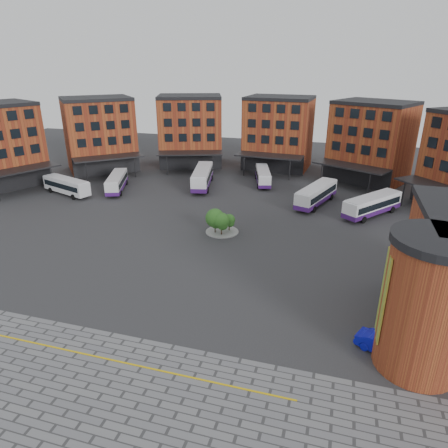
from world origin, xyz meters
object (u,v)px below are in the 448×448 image
(bus_b, at_px, (117,182))
(bus_d, at_px, (263,176))
(bus_c, at_px, (202,177))
(bus_a, at_px, (66,185))
(bus_e, at_px, (316,194))
(tree_island, at_px, (220,221))
(bus_f, at_px, (372,205))
(blue_car, at_px, (385,346))

(bus_b, height_order, bus_d, bus_b)
(bus_c, bearing_deg, bus_a, -164.92)
(bus_c, xyz_separation_m, bus_e, (20.48, -4.18, -0.11))
(tree_island, xyz_separation_m, bus_f, (19.59, 12.72, -0.16))
(bus_f, height_order, blue_car, bus_f)
(bus_c, relative_size, bus_e, 1.07)
(bus_e, bearing_deg, tree_island, -107.70)
(bus_b, xyz_separation_m, bus_e, (34.18, 2.15, 0.17))
(blue_car, bearing_deg, bus_f, 24.59)
(bus_d, xyz_separation_m, bus_f, (18.60, -11.71, 0.17))
(bus_b, distance_m, blue_car, 52.81)
(bus_e, bearing_deg, blue_car, -58.29)
(bus_b, height_order, bus_f, bus_f)
(blue_car, bearing_deg, tree_island, 70.92)
(bus_a, bearing_deg, bus_f, -66.25)
(bus_a, distance_m, bus_e, 41.68)
(bus_f, bearing_deg, bus_a, -137.51)
(bus_d, xyz_separation_m, bus_e, (10.34, -9.10, 0.21))
(bus_e, bearing_deg, bus_f, 1.25)
(tree_island, height_order, blue_car, tree_island)
(bus_a, bearing_deg, bus_d, -43.84)
(tree_island, bearing_deg, bus_e, 53.53)
(bus_c, height_order, bus_f, bus_c)
(tree_island, bearing_deg, bus_c, 115.13)
(bus_c, bearing_deg, bus_b, -167.84)
(bus_b, height_order, blue_car, bus_b)
(bus_a, relative_size, bus_f, 1.01)
(bus_a, height_order, bus_b, bus_a)
(bus_a, height_order, blue_car, bus_a)
(bus_c, bearing_deg, tree_island, -77.51)
(bus_b, bearing_deg, bus_f, -21.14)
(bus_b, relative_size, bus_c, 0.84)
(bus_a, distance_m, bus_f, 49.57)
(bus_a, relative_size, bus_b, 1.00)
(tree_island, relative_size, bus_d, 0.44)
(tree_island, xyz_separation_m, bus_e, (11.33, 15.33, -0.12))
(bus_d, bearing_deg, bus_e, -56.61)
(bus_e, relative_size, blue_car, 2.51)
(bus_d, height_order, bus_e, bus_e)
(tree_island, relative_size, bus_c, 0.36)
(bus_f, xyz_separation_m, blue_car, (-0.42, -31.52, -0.91))
(bus_d, relative_size, bus_e, 0.88)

